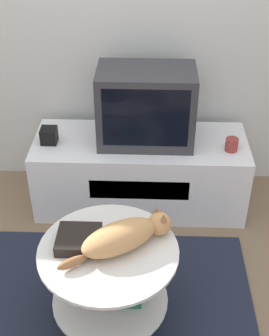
% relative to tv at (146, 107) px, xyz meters
% --- Properties ---
extents(ground_plane, '(12.00, 12.00, 0.00)m').
position_rel_tv_xyz_m(ground_plane, '(-0.16, -1.05, -0.73)').
color(ground_plane, '#7F664C').
extents(rug, '(1.52, 1.33, 0.02)m').
position_rel_tv_xyz_m(rug, '(-0.16, -1.05, -0.72)').
color(rug, '#1E2333').
rests_on(rug, ground_plane).
extents(tv_stand, '(1.38, 0.53, 0.49)m').
position_rel_tv_xyz_m(tv_stand, '(-0.03, -0.01, -0.49)').
color(tv_stand, white).
rests_on(tv_stand, ground_plane).
extents(tv, '(0.59, 0.36, 0.48)m').
position_rel_tv_xyz_m(tv, '(0.00, 0.00, 0.00)').
color(tv, '#333338').
rests_on(tv, tv_stand).
extents(speaker, '(0.10, 0.10, 0.10)m').
position_rel_tv_xyz_m(speaker, '(-0.61, -0.05, -0.19)').
color(speaker, black).
rests_on(speaker, tv_stand).
extents(mug, '(0.08, 0.08, 0.08)m').
position_rel_tv_xyz_m(mug, '(0.54, -0.10, -0.20)').
color(mug, '#99332D').
rests_on(mug, tv_stand).
extents(coffee_table, '(0.67, 0.67, 0.48)m').
position_rel_tv_xyz_m(coffee_table, '(-0.16, -1.00, -0.41)').
color(coffee_table, '#B2B2B7').
rests_on(coffee_table, rug).
extents(dvd_box, '(0.21, 0.19, 0.06)m').
position_rel_tv_xyz_m(dvd_box, '(-0.30, -0.97, -0.21)').
color(dvd_box, black).
rests_on(dvd_box, coffee_table).
extents(cat, '(0.52, 0.36, 0.14)m').
position_rel_tv_xyz_m(cat, '(-0.08, -0.98, -0.17)').
color(cat, tan).
rests_on(cat, coffee_table).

